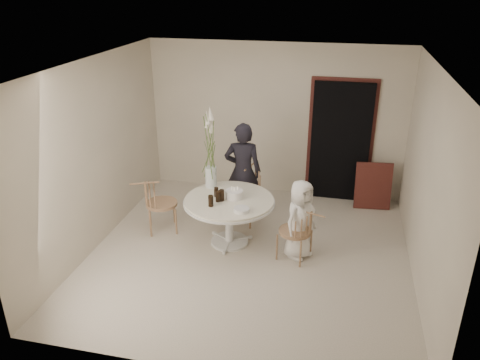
% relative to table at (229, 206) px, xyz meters
% --- Properties ---
extents(ground, '(4.50, 4.50, 0.00)m').
position_rel_table_xyz_m(ground, '(0.35, -0.25, -0.62)').
color(ground, beige).
rests_on(ground, ground).
extents(room_shell, '(4.50, 4.50, 4.50)m').
position_rel_table_xyz_m(room_shell, '(0.35, -0.25, 1.00)').
color(room_shell, white).
rests_on(room_shell, ground).
extents(doorway, '(1.00, 0.10, 2.10)m').
position_rel_table_xyz_m(doorway, '(1.50, 1.94, 0.43)').
color(doorway, black).
rests_on(doorway, ground).
extents(door_trim, '(1.12, 0.03, 2.22)m').
position_rel_table_xyz_m(door_trim, '(1.50, 1.98, 0.49)').
color(door_trim, '#5B251F').
rests_on(door_trim, ground).
extents(table, '(1.33, 1.33, 0.73)m').
position_rel_table_xyz_m(table, '(0.00, 0.00, 0.00)').
color(table, silver).
rests_on(table, ground).
extents(picture_frame, '(0.63, 0.24, 0.81)m').
position_rel_table_xyz_m(picture_frame, '(2.12, 1.67, -0.21)').
color(picture_frame, '#5B251F').
rests_on(picture_frame, ground).
extents(chair_far, '(0.58, 0.61, 0.90)m').
position_rel_table_xyz_m(chair_far, '(0.10, 0.86, -0.03)').
color(chair_far, '#9F7456').
rests_on(chair_far, ground).
extents(chair_right, '(0.55, 0.53, 0.78)m').
position_rel_table_xyz_m(chair_right, '(1.09, -0.22, -0.11)').
color(chair_right, '#9F7456').
rests_on(chair_right, ground).
extents(chair_left, '(0.61, 0.59, 0.84)m').
position_rel_table_xyz_m(chair_left, '(-1.23, 0.11, -0.07)').
color(chair_left, '#9F7456').
rests_on(chair_left, ground).
extents(girl, '(0.63, 0.45, 1.63)m').
position_rel_table_xyz_m(girl, '(0.02, 0.85, 0.20)').
color(girl, black).
rests_on(girl, ground).
extents(boy, '(0.62, 0.68, 1.16)m').
position_rel_table_xyz_m(boy, '(1.05, -0.12, -0.03)').
color(boy, white).
rests_on(boy, ground).
extents(birthday_cake, '(0.25, 0.25, 0.17)m').
position_rel_table_xyz_m(birthday_cake, '(0.06, 0.05, 0.17)').
color(birthday_cake, white).
rests_on(birthday_cake, table).
extents(cola_tumbler_a, '(0.09, 0.09, 0.17)m').
position_rel_table_xyz_m(cola_tumbler_a, '(-0.09, -0.07, 0.20)').
color(cola_tumbler_a, black).
rests_on(cola_tumbler_a, table).
extents(cola_tumbler_b, '(0.09, 0.09, 0.16)m').
position_rel_table_xyz_m(cola_tumbler_b, '(-0.20, -0.27, 0.19)').
color(cola_tumbler_b, black).
rests_on(cola_tumbler_b, table).
extents(cola_tumbler_c, '(0.07, 0.07, 0.14)m').
position_rel_table_xyz_m(cola_tumbler_c, '(-0.20, 0.04, 0.18)').
color(cola_tumbler_c, black).
rests_on(cola_tumbler_c, table).
extents(cola_tumbler_d, '(0.10, 0.10, 0.16)m').
position_rel_table_xyz_m(cola_tumbler_d, '(-0.14, -0.11, 0.19)').
color(cola_tumbler_d, black).
rests_on(cola_tumbler_d, table).
extents(plate_stack, '(0.26, 0.26, 0.05)m').
position_rel_table_xyz_m(plate_stack, '(0.26, -0.34, 0.14)').
color(plate_stack, white).
rests_on(plate_stack, table).
extents(flower_vase, '(0.17, 0.17, 1.27)m').
position_rel_table_xyz_m(flower_vase, '(-0.37, 0.36, 0.61)').
color(flower_vase, silver).
rests_on(flower_vase, table).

